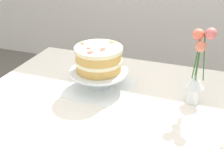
{
  "coord_description": "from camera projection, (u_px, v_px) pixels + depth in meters",
  "views": [
    {
      "loc": [
        0.33,
        -1.05,
        1.44
      ],
      "look_at": [
        -0.06,
        0.03,
        0.86
      ],
      "focal_mm": 44.39,
      "sensor_mm": 36.0,
      "label": 1
    }
  ],
  "objects": [
    {
      "name": "dining_table",
      "position": [
        120.0,
        121.0,
        1.32
      ],
      "size": [
        1.4,
        1.0,
        0.74
      ],
      "color": "white",
      "rests_on": "ground"
    },
    {
      "name": "linen_napkin",
      "position": [
        99.0,
        87.0,
        1.42
      ],
      "size": [
        0.34,
        0.34,
        0.0
      ],
      "primitive_type": "cube",
      "rotation": [
        0.0,
        0.0,
        -0.05
      ],
      "color": "white",
      "rests_on": "dining_table"
    },
    {
      "name": "cake_stand",
      "position": [
        99.0,
        73.0,
        1.38
      ],
      "size": [
        0.29,
        0.29,
        0.1
      ],
      "color": "silver",
      "rests_on": "linen_napkin"
    },
    {
      "name": "layer_cake",
      "position": [
        99.0,
        59.0,
        1.35
      ],
      "size": [
        0.23,
        0.23,
        0.13
      ],
      "color": "tan",
      "rests_on": "cake_stand"
    },
    {
      "name": "flower_vase",
      "position": [
        197.0,
        71.0,
        1.22
      ],
      "size": [
        0.1,
        0.09,
        0.37
      ],
      "color": "silver",
      "rests_on": "dining_table"
    }
  ]
}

